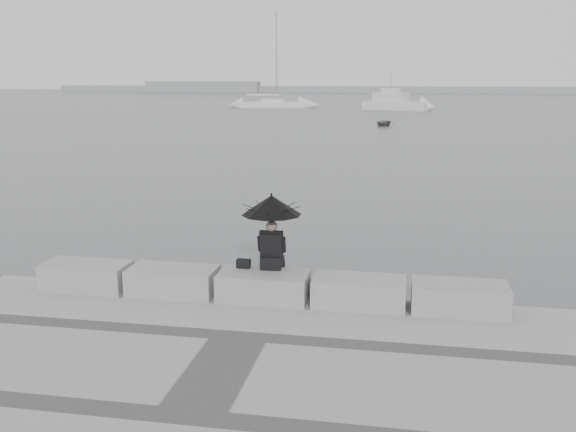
% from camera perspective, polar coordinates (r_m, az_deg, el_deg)
% --- Properties ---
extents(ground, '(360.00, 360.00, 0.00)m').
position_cam_1_polar(ground, '(12.19, -1.70, -8.95)').
color(ground, '#424446').
rests_on(ground, ground).
extents(stone_block_far_left, '(1.60, 0.80, 0.50)m').
position_cam_1_polar(stone_block_far_left, '(12.67, -17.44, -5.10)').
color(stone_block_far_left, slate).
rests_on(stone_block_far_left, promenade).
extents(stone_block_left, '(1.60, 0.80, 0.50)m').
position_cam_1_polar(stone_block_left, '(11.99, -10.19, -5.71)').
color(stone_block_left, slate).
rests_on(stone_block_left, promenade).
extents(stone_block_centre, '(1.60, 0.80, 0.50)m').
position_cam_1_polar(stone_block_centre, '(11.52, -2.19, -6.27)').
color(stone_block_centre, slate).
rests_on(stone_block_centre, promenade).
extents(stone_block_right, '(1.60, 0.80, 0.50)m').
position_cam_1_polar(stone_block_right, '(11.29, 6.32, -6.74)').
color(stone_block_right, slate).
rests_on(stone_block_right, promenade).
extents(stone_block_far_right, '(1.60, 0.80, 0.50)m').
position_cam_1_polar(stone_block_far_right, '(11.32, 15.00, -7.06)').
color(stone_block_far_right, slate).
rests_on(stone_block_far_right, promenade).
extents(seated_person, '(1.09, 1.09, 1.39)m').
position_cam_1_polar(seated_person, '(11.47, -1.49, 0.05)').
color(seated_person, black).
rests_on(seated_person, stone_block_centre).
extents(bag, '(0.25, 0.14, 0.16)m').
position_cam_1_polar(bag, '(11.75, -3.98, -4.24)').
color(bag, black).
rests_on(bag, stone_block_centre).
extents(distant_landmass, '(180.00, 8.00, 2.80)m').
position_cam_1_polar(distant_landmass, '(165.98, 6.83, 11.12)').
color(distant_landmass, gray).
rests_on(distant_landmass, ground).
extents(sailboat_left, '(9.25, 3.26, 12.90)m').
position_cam_1_polar(sailboat_left, '(90.09, -1.37, 9.93)').
color(sailboat_left, silver).
rests_on(sailboat_left, ground).
extents(motor_cruiser, '(8.87, 5.39, 4.50)m').
position_cam_1_polar(motor_cruiser, '(84.85, 9.62, 9.87)').
color(motor_cruiser, silver).
rests_on(motor_cruiser, ground).
extents(dinghy, '(2.96, 1.61, 0.48)m').
position_cam_1_polar(dinghy, '(58.78, 8.49, 8.20)').
color(dinghy, slate).
rests_on(dinghy, ground).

